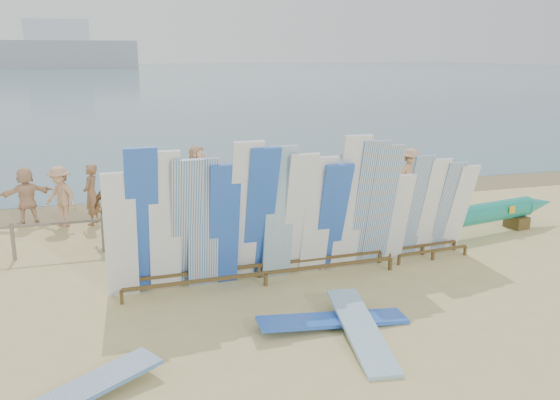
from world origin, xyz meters
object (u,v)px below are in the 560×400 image
object	(u,v)px
beachgoer_7	(302,185)
beachgoer_8	(348,182)
outrigger_canoe	(474,216)
side_surfboard_rack	(430,211)
beachgoer_9	(369,169)
beachgoer_4	(110,209)
beachgoer_10	(370,183)
beachgoer_extra_0	(410,175)
beach_chair_left	(210,226)
beachgoer_3	(61,196)
flat_board_b	(361,338)
vendor_table	(307,252)
beach_chair_right	(221,223)
flat_board_d	(333,326)
beachgoer_5	(198,175)
beachgoer_11	(26,195)
stroller	(250,211)
beachgoer_1	(91,194)
beachgoer_6	(203,199)
main_surfboard_rack	(262,218)

from	to	relation	value
beachgoer_7	beachgoer_8	size ratio (longest dim) A/B	0.90
outrigger_canoe	side_surfboard_rack	bearing A→B (deg)	-161.71
beachgoer_9	beachgoer_4	world-z (taller)	beachgoer_9
beachgoer_10	beachgoer_extra_0	bearing A→B (deg)	90.18
beach_chair_left	side_surfboard_rack	bearing A→B (deg)	-36.50
beachgoer_extra_0	beachgoer_8	size ratio (longest dim) A/B	0.92
beachgoer_3	flat_board_b	bearing A→B (deg)	-11.64
vendor_table	beachgoer_4	world-z (taller)	beachgoer_4
beach_chair_right	beachgoer_10	distance (m)	4.96
flat_board_d	beach_chair_left	bearing A→B (deg)	13.50
flat_board_b	beach_chair_left	xyz separation A→B (m)	(-1.40, 6.46, 0.27)
flat_board_d	beach_chair_right	world-z (taller)	beach_chair_right
outrigger_canoe	beachgoer_5	distance (m)	8.43
side_surfboard_rack	vendor_table	xyz separation A→B (m)	(-2.92, 0.29, -0.80)
beachgoer_11	beachgoer_5	xyz separation A→B (m)	(4.95, 0.87, 0.12)
stroller	beachgoer_10	bearing A→B (deg)	23.22
beachgoer_4	beachgoer_1	size ratio (longest dim) A/B	1.02
beachgoer_9	vendor_table	bearing A→B (deg)	11.36
beach_chair_left	beachgoer_extra_0	bearing A→B (deg)	13.33
outrigger_canoe	beachgoer_6	bearing A→B (deg)	148.34
beachgoer_9	beachgoer_10	size ratio (longest dim) A/B	1.09
beachgoer_5	beachgoer_7	size ratio (longest dim) A/B	1.11
beachgoer_9	beachgoer_extra_0	world-z (taller)	beachgoer_9
flat_board_b	beachgoer_10	size ratio (longest dim) A/B	1.65
beachgoer_3	beach_chair_left	bearing A→B (deg)	18.48
main_surfboard_rack	beachgoer_9	xyz separation A→B (m)	(5.53, 6.57, -0.50)
flat_board_b	beachgoer_7	world-z (taller)	beachgoer_7
main_surfboard_rack	beach_chair_right	xyz separation A→B (m)	(-0.11, 3.83, -1.16)
beach_chair_right	beachgoer_4	distance (m)	2.93
beach_chair_right	beachgoer_1	bearing A→B (deg)	138.53
beachgoer_9	beachgoer_3	xyz separation A→B (m)	(-9.75, -0.99, -0.04)
beachgoer_8	side_surfboard_rack	bearing A→B (deg)	-78.29
beachgoer_4	beachgoer_3	bearing A→B (deg)	-9.40
beach_chair_left	beachgoer_8	distance (m)	4.56
beachgoer_8	beachgoer_5	bearing A→B (deg)	158.62
vendor_table	beachgoer_3	world-z (taller)	beachgoer_3
beachgoer_3	beachgoer_8	bearing A→B (deg)	40.47
flat_board_b	beachgoer_extra_0	distance (m)	10.00
side_surfboard_rack	stroller	size ratio (longest dim) A/B	2.37
beachgoer_1	beachgoer_8	bearing A→B (deg)	104.04
beachgoer_9	beachgoer_7	world-z (taller)	beachgoer_9
beachgoer_1	beachgoer_10	distance (m)	8.17
vendor_table	flat_board_d	world-z (taller)	vendor_table
side_surfboard_rack	beachgoer_7	xyz separation A→B (m)	(-1.50, 4.75, -0.29)
flat_board_d	beachgoer_6	bearing A→B (deg)	13.41
stroller	beachgoer_6	bearing A→B (deg)	-163.79
beachgoer_11	beachgoer_6	size ratio (longest dim) A/B	0.90
beachgoer_4	beachgoer_10	xyz separation A→B (m)	(7.69, 1.07, -0.06)
flat_board_b	beach_chair_left	bearing A→B (deg)	110.33
side_surfboard_rack	beachgoer_7	size ratio (longest dim) A/B	1.49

